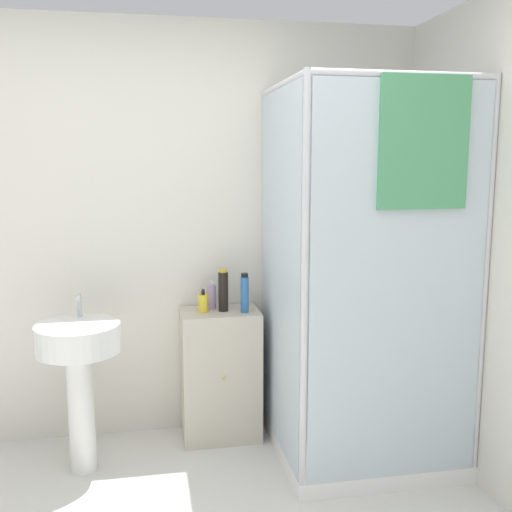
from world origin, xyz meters
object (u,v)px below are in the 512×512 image
object	(u,v)px
shampoo_bottle_blue	(245,293)
sink	(79,362)
shampoo_bottle_tall_black	(223,290)
soap_dispenser	(203,303)
lotion_bottle_white	(212,297)

from	to	relation	value
shampoo_bottle_blue	sink	bearing A→B (deg)	-167.67
shampoo_bottle_tall_black	shampoo_bottle_blue	world-z (taller)	shampoo_bottle_tall_black
soap_dispenser	sink	bearing A→B (deg)	-159.60
sink	shampoo_bottle_blue	size ratio (longest dim) A/B	4.06
lotion_bottle_white	sink	bearing A→B (deg)	-156.50
sink	soap_dispenser	xyz separation A→B (m)	(0.69, 0.26, 0.23)
sink	shampoo_bottle_tall_black	distance (m)	0.91
soap_dispenser	shampoo_bottle_tall_black	bearing A→B (deg)	1.17
shampoo_bottle_blue	soap_dispenser	bearing A→B (deg)	167.36
soap_dispenser	lotion_bottle_white	bearing A→B (deg)	49.52
shampoo_bottle_blue	lotion_bottle_white	distance (m)	0.22
sink	soap_dispenser	distance (m)	0.78
sink	shampoo_bottle_tall_black	xyz separation A→B (m)	(0.81, 0.26, 0.30)
sink	lotion_bottle_white	distance (m)	0.86
soap_dispenser	lotion_bottle_white	world-z (taller)	lotion_bottle_white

